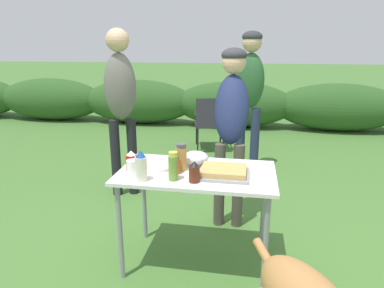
# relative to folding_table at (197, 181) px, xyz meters

# --- Properties ---
(ground_plane) EXTENTS (60.00, 60.00, 0.00)m
(ground_plane) POSITION_rel_folding_table_xyz_m (0.00, 0.00, -0.66)
(ground_plane) COLOR #477533
(shrub_hedge) EXTENTS (14.40, 0.90, 0.91)m
(shrub_hedge) POSITION_rel_folding_table_xyz_m (0.00, 4.62, -0.21)
(shrub_hedge) COLOR #2D5623
(shrub_hedge) RESTS_ON ground
(folding_table) EXTENTS (1.10, 0.64, 0.74)m
(folding_table) POSITION_rel_folding_table_xyz_m (0.00, 0.00, 0.00)
(folding_table) COLOR silver
(folding_table) RESTS_ON ground
(food_tray) EXTENTS (0.34, 0.29, 0.06)m
(food_tray) POSITION_rel_folding_table_xyz_m (0.19, -0.05, 0.10)
(food_tray) COLOR #9E9EA3
(food_tray) RESTS_ON folding_table
(plate_stack) EXTENTS (0.21, 0.21, 0.02)m
(plate_stack) POSITION_rel_folding_table_xyz_m (-0.27, 0.03, 0.09)
(plate_stack) COLOR white
(plate_stack) RESTS_ON folding_table
(mixing_bowl) EXTENTS (0.19, 0.19, 0.10)m
(mixing_bowl) POSITION_rel_folding_table_xyz_m (-0.03, 0.15, 0.13)
(mixing_bowl) COLOR silver
(mixing_bowl) RESTS_ON folding_table
(paper_cup_stack) EXTENTS (0.08, 0.08, 0.10)m
(paper_cup_stack) POSITION_rel_folding_table_xyz_m (-0.43, -0.13, 0.13)
(paper_cup_stack) COLOR white
(paper_cup_stack) RESTS_ON folding_table
(mayo_bottle) EXTENTS (0.08, 0.08, 0.21)m
(mayo_bottle) POSITION_rel_folding_table_xyz_m (-0.33, -0.24, 0.18)
(mayo_bottle) COLOR silver
(mayo_bottle) RESTS_ON folding_table
(ketchup_bottle) EXTENTS (0.08, 0.08, 0.14)m
(ketchup_bottle) POSITION_rel_folding_table_xyz_m (-0.46, -0.06, 0.15)
(ketchup_bottle) COLOR red
(ketchup_bottle) RESTS_ON folding_table
(spice_jar) EXTENTS (0.08, 0.08, 0.19)m
(spice_jar) POSITION_rel_folding_table_xyz_m (-0.11, 0.01, 0.17)
(spice_jar) COLOR #B2893D
(spice_jar) RESTS_ON folding_table
(relish_jar) EXTENTS (0.06, 0.06, 0.19)m
(relish_jar) POSITION_rel_folding_table_xyz_m (-0.13, -0.19, 0.17)
(relish_jar) COLOR olive
(relish_jar) RESTS_ON folding_table
(hot_sauce_bottle) EXTENTS (0.07, 0.07, 0.14)m
(hot_sauce_bottle) POSITION_rel_folding_table_xyz_m (-0.14, -0.07, 0.14)
(hot_sauce_bottle) COLOR #CC4214
(hot_sauce_bottle) RESTS_ON folding_table
(bbq_sauce_bottle) EXTENTS (0.07, 0.07, 0.14)m
(bbq_sauce_bottle) POSITION_rel_folding_table_xyz_m (0.02, -0.20, 0.14)
(bbq_sauce_bottle) COLOR #562314
(bbq_sauce_bottle) RESTS_ON folding_table
(standing_person_with_beanie) EXTENTS (0.30, 0.45, 1.58)m
(standing_person_with_beanie) POSITION_rel_folding_table_xyz_m (0.19, 0.73, 0.36)
(standing_person_with_beanie) COLOR #4C473D
(standing_person_with_beanie) RESTS_ON ground
(standing_person_in_olive_jacket) EXTENTS (0.41, 0.35, 1.76)m
(standing_person_in_olive_jacket) POSITION_rel_folding_table_xyz_m (0.33, 2.07, 0.45)
(standing_person_in_olive_jacket) COLOR #232D4C
(standing_person_in_olive_jacket) RESTS_ON ground
(standing_person_in_red_jacket) EXTENTS (0.39, 0.34, 1.76)m
(standing_person_in_red_jacket) POSITION_rel_folding_table_xyz_m (-0.98, 1.11, 0.43)
(standing_person_in_red_jacket) COLOR black
(standing_person_in_red_jacket) RESTS_ON ground
(camp_chair_green_behind_table) EXTENTS (0.58, 0.67, 0.83)m
(camp_chair_green_behind_table) POSITION_rel_folding_table_xyz_m (-0.26, 2.93, -0.20)
(camp_chair_green_behind_table) COLOR #232328
(camp_chair_green_behind_table) RESTS_ON ground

